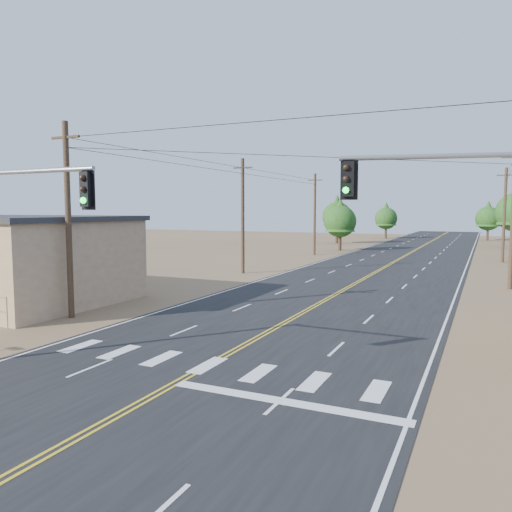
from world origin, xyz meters
The scene contains 12 objects.
ground centered at (0.00, 0.00, 0.00)m, with size 220.00×220.00×0.00m, color #876748.
road centered at (0.00, 30.00, 0.01)m, with size 15.00×200.00×0.02m, color black.
utility_pole_left_near centered at (-10.50, 12.00, 5.12)m, with size 1.80×0.30×10.00m.
utility_pole_left_mid centered at (-10.50, 32.00, 5.12)m, with size 1.80×0.30×10.00m.
utility_pole_left_far centered at (-10.50, 52.00, 5.12)m, with size 1.80×0.30×10.00m.
utility_pole_right_far centered at (10.50, 52.00, 5.12)m, with size 1.80×0.30×10.00m.
signal_mast_left centered at (-6.19, 4.68, 4.77)m, with size 6.22×0.50×7.01m.
signal_mast_right centered at (8.71, 9.63, 5.02)m, with size 6.09×1.60×7.41m.
tree_left_near centered at (-9.36, 59.64, 4.44)m, with size 4.36×4.36×7.27m.
tree_left_mid centered at (-13.75, 73.68, 4.95)m, with size 4.85×4.85×8.09m.
tree_left_far centered at (-9.00, 91.60, 4.34)m, with size 4.27×4.27×7.11m.
tree_right_far centered at (9.00, 92.58, 4.44)m, with size 4.36×4.36×7.27m.
Camera 1 is at (8.89, -7.06, 5.57)m, focal length 35.00 mm.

